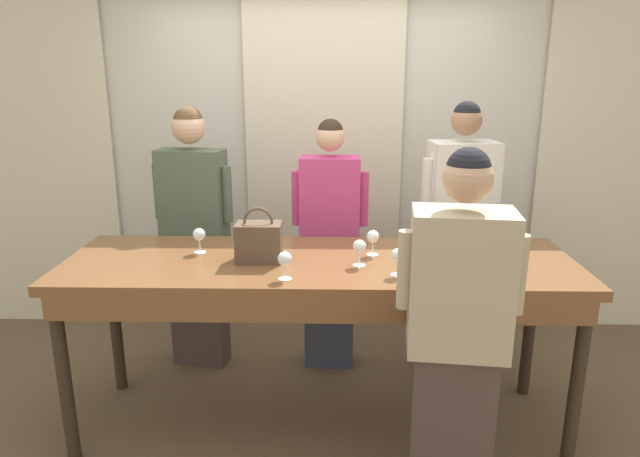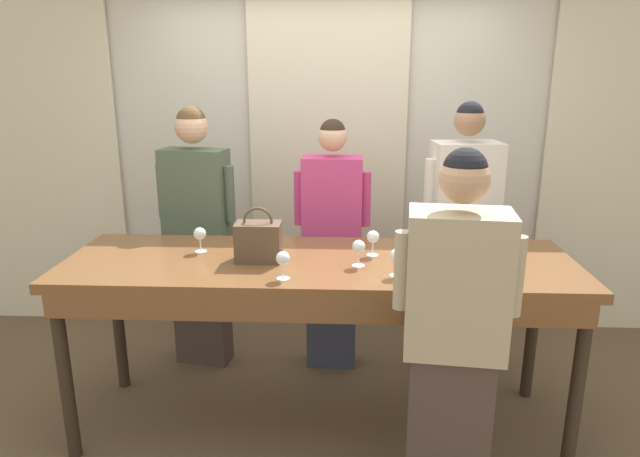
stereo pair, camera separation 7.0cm
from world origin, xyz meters
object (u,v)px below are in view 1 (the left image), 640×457
(wine_bottle, at_px, (493,244))
(guest_cream_sweater, at_px, (458,239))
(wine_glass_front_mid, at_px, (373,238))
(wine_glass_back_left, at_px, (507,238))
(tasting_bar, at_px, (320,277))
(wine_glass_center_mid, at_px, (398,256))
(wine_glass_center_left, at_px, (359,247))
(guest_pink_top, at_px, (330,244))
(guest_olive_jacket, at_px, (195,235))
(handbag, at_px, (259,241))
(wine_glass_front_left, at_px, (199,235))
(wine_glass_center_right, at_px, (482,257))
(host_pouring, at_px, (456,337))
(wine_glass_front_right, at_px, (285,260))

(wine_bottle, xyz_separation_m, guest_cream_sweater, (0.01, 0.81, -0.22))
(wine_glass_front_mid, height_order, guest_cream_sweater, guest_cream_sweater)
(wine_bottle, distance_m, wine_glass_back_left, 0.22)
(tasting_bar, bearing_deg, wine_glass_center_mid, -27.93)
(wine_glass_center_left, xyz_separation_m, guest_pink_top, (-0.16, 0.80, -0.24))
(wine_glass_back_left, bearing_deg, wine_glass_center_left, -167.40)
(wine_glass_front_mid, relative_size, guest_olive_jacket, 0.08)
(handbag, bearing_deg, wine_glass_back_left, 4.82)
(handbag, relative_size, guest_pink_top, 0.17)
(wine_glass_front_left, relative_size, wine_glass_center_mid, 1.00)
(handbag, distance_m, wine_glass_center_mid, 0.74)
(guest_olive_jacket, bearing_deg, wine_glass_center_right, -29.92)
(guest_olive_jacket, relative_size, guest_pink_top, 1.04)
(guest_pink_top, height_order, guest_cream_sweater, guest_cream_sweater)
(wine_glass_center_right, bearing_deg, wine_bottle, 57.74)
(wine_glass_front_left, height_order, guest_olive_jacket, guest_olive_jacket)
(wine_glass_back_left, bearing_deg, wine_bottle, -123.75)
(wine_glass_center_left, xyz_separation_m, wine_glass_center_mid, (0.18, -0.14, -0.00))
(wine_glass_center_right, xyz_separation_m, guest_cream_sweater, (0.10, 0.95, -0.19))
(host_pouring, bearing_deg, guest_olive_jacket, 138.01)
(guest_olive_jacket, bearing_deg, handbag, -54.62)
(wine_bottle, bearing_deg, wine_glass_back_left, 56.25)
(wine_glass_center_left, distance_m, guest_cream_sweater, 1.08)
(tasting_bar, xyz_separation_m, wine_glass_back_left, (1.02, 0.11, 0.19))
(wine_glass_center_left, height_order, guest_olive_jacket, guest_olive_jacket)
(handbag, bearing_deg, host_pouring, -31.69)
(tasting_bar, distance_m, wine_glass_back_left, 1.04)
(tasting_bar, xyz_separation_m, guest_olive_jacket, (-0.85, 0.73, 0.01))
(wine_glass_center_right, bearing_deg, wine_glass_center_mid, 179.00)
(guest_olive_jacket, relative_size, host_pouring, 1.04)
(wine_glass_front_left, bearing_deg, wine_glass_front_mid, -1.16)
(wine_glass_front_left, xyz_separation_m, wine_glass_front_mid, (0.96, -0.02, 0.00))
(guest_olive_jacket, relative_size, guest_cream_sweater, 0.98)
(tasting_bar, xyz_separation_m, host_pouring, (0.62, -0.58, -0.05))
(wine_bottle, distance_m, guest_pink_top, 1.20)
(wine_glass_front_mid, distance_m, wine_glass_back_left, 0.73)
(tasting_bar, distance_m, host_pouring, 0.85)
(wine_glass_center_right, relative_size, guest_pink_top, 0.08)
(wine_glass_center_right, bearing_deg, wine_glass_front_right, -176.50)
(wine_glass_back_left, distance_m, guest_olive_jacket, 1.97)
(wine_glass_center_left, distance_m, guest_olive_jacket, 1.34)
(wine_glass_center_right, height_order, host_pouring, host_pouring)
(host_pouring, bearing_deg, guest_pink_top, 113.26)
(guest_cream_sweater, bearing_deg, wine_glass_center_mid, -118.34)
(guest_olive_jacket, bearing_deg, wine_glass_center_left, -37.35)
(wine_glass_front_right, bearing_deg, wine_glass_center_mid, 6.82)
(wine_glass_front_left, xyz_separation_m, wine_glass_back_left, (1.69, -0.02, -0.00))
(wine_glass_back_left, xyz_separation_m, host_pouring, (-0.40, -0.69, -0.25))
(guest_cream_sweater, relative_size, host_pouring, 1.06)
(guest_olive_jacket, height_order, guest_pink_top, guest_olive_jacket)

